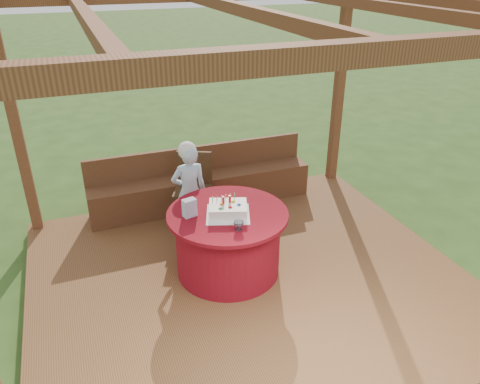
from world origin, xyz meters
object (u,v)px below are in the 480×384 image
Objects in this scene: bench at (202,187)px; chair at (194,184)px; elderly_woman at (189,189)px; birthday_cake at (228,209)px; gift_bag at (189,208)px; drinking_glass at (239,226)px; table at (228,242)px.

bench is 0.47m from chair.
birthday_cake is at bearing -79.67° from elderly_woman.
birthday_cake reaches higher than gift_bag.
chair reaches higher than drinking_glass.
elderly_woman reaches higher than table.
table is 0.54m from drinking_glass.
bench is 30.40× the size of drinking_glass.
drinking_glass is (0.16, -1.23, 0.15)m from elderly_woman.
gift_bag is at bearing -104.39° from elderly_woman.
table is 0.42m from birthday_cake.
table is 12.73× the size of drinking_glass.
chair is (-0.20, -0.35, 0.23)m from bench.
table is at bearing 87.66° from drinking_glass.
birthday_cake is at bearing -96.48° from bench.
chair is at bearing 67.56° from elderly_woman.
gift_bag reaches higher than table.
chair is 0.39m from elderly_woman.
chair is 1.62× the size of birthday_cake.
bench reaches higher than table.
chair is 0.74× the size of elderly_woman.
chair is at bearing 90.99° from birthday_cake.
bench is 0.85m from elderly_woman.
gift_bag is at bearing 164.07° from birthday_cake.
bench is at bearing 83.67° from table.
birthday_cake is (-0.18, -1.61, 0.52)m from bench.
table is 2.27× the size of birthday_cake.
table is at bearing -96.33° from bench.
chair is at bearing -120.47° from bench.
drinking_glass is at bearing -92.34° from table.
chair is at bearing 58.96° from gift_bag.
elderly_woman is at bearing 61.48° from gift_bag.
table is 0.59m from gift_bag.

